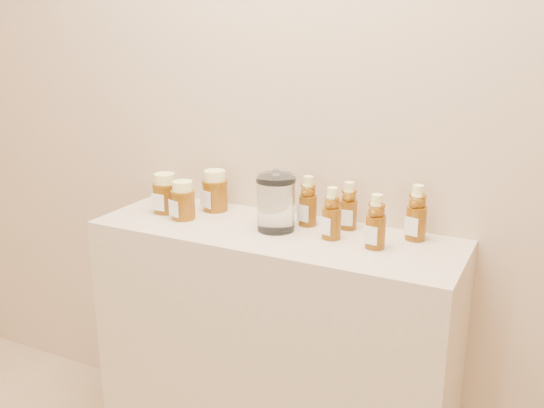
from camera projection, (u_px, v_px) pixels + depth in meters
The scene contains 11 objects.
wall_back at pixel (301, 83), 1.98m from camera, with size 3.50×0.02×2.70m, color #C9AC88.
display_table at pixel (274, 355), 2.07m from camera, with size 1.20×0.40×0.90m, color #C4B090.
bear_bottle_back_left at pixel (308, 198), 1.97m from camera, with size 0.06×0.06×0.19m, color #5F3107, non-canonical shape.
bear_bottle_back_mid at pixel (349, 203), 1.94m from camera, with size 0.06×0.06×0.18m, color #5F3107, non-canonical shape.
bear_bottle_back_right at pixel (417, 209), 1.84m from camera, with size 0.07×0.07×0.20m, color #5F3107, non-canonical shape.
bear_bottle_front_left at pixel (332, 210), 1.85m from camera, with size 0.06×0.06×0.18m, color #5F3107, non-canonical shape.
bear_bottle_front_right at pixel (376, 218), 1.77m from camera, with size 0.06×0.06×0.19m, color #5F3107, non-canonical shape.
honey_jar_left at pixel (165, 193), 2.11m from camera, with size 0.09×0.09×0.14m, color #5F3107, non-canonical shape.
honey_jar_back at pixel (215, 191), 2.13m from camera, with size 0.09×0.09×0.14m, color #5F3107, non-canonical shape.
honey_jar_front at pixel (183, 200), 2.04m from camera, with size 0.08×0.08×0.13m, color #5F3107, non-canonical shape.
glass_canister at pixel (276, 201), 1.92m from camera, with size 0.13×0.13×0.20m, color white, non-canonical shape.
Camera 1 is at (0.82, -0.09, 1.55)m, focal length 40.00 mm.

